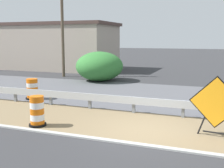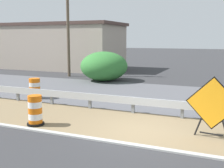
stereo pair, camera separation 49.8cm
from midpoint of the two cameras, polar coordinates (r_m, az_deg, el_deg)
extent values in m
plane|color=#333335|center=(9.91, 7.60, -9.56)|extent=(160.00, 160.00, 0.00)
cube|color=#7F6B4C|center=(10.48, 8.53, -8.51)|extent=(3.64, 120.00, 0.01)
cube|color=#56565B|center=(15.87, 13.74, -2.60)|extent=(7.71, 120.00, 0.00)
cube|color=#ADADA8|center=(8.73, 5.25, -12.11)|extent=(0.20, 120.00, 0.11)
cube|color=#ADB2B7|center=(11.56, 20.18, -4.48)|extent=(0.08, 45.57, 0.32)
cube|color=slate|center=(11.78, 15.10, -4.99)|extent=(0.12, 0.12, 0.70)
cube|color=slate|center=(12.22, 5.42, -4.20)|extent=(0.12, 0.12, 0.70)
cube|color=slate|center=(12.98, -3.34, -3.38)|extent=(0.12, 0.12, 0.70)
cube|color=slate|center=(14.00, -10.96, -2.60)|extent=(0.12, 0.12, 0.70)
cube|color=slate|center=(15.25, -17.43, -1.90)|extent=(0.12, 0.12, 0.70)
cube|color=black|center=(9.75, 22.79, -7.29)|extent=(0.09, 0.39, 1.06)
cube|color=black|center=(9.85, 18.72, -6.90)|extent=(0.09, 0.39, 1.06)
cube|color=black|center=(9.91, 20.61, -9.34)|extent=(0.12, 0.72, 0.04)
cube|color=orange|center=(9.63, 20.93, -3.64)|extent=(0.21, 1.62, 1.62)
cube|color=black|center=(9.65, 20.95, -3.62)|extent=(0.21, 1.71, 1.72)
cylinder|color=orange|center=(10.89, -13.76, -7.40)|extent=(0.50, 0.50, 0.22)
cylinder|color=white|center=(10.83, -13.81, -6.28)|extent=(0.50, 0.50, 0.22)
cylinder|color=orange|center=(10.77, -13.85, -5.14)|extent=(0.50, 0.50, 0.22)
cylinder|color=white|center=(10.72, -13.90, -3.99)|extent=(0.50, 0.50, 0.22)
cylinder|color=orange|center=(10.67, -13.94, -2.82)|extent=(0.50, 0.50, 0.22)
cylinder|color=black|center=(10.91, -13.75, -7.76)|extent=(0.63, 0.63, 0.08)
cylinder|color=orange|center=(15.66, -14.27, -2.39)|extent=(0.57, 0.57, 0.21)
cylinder|color=white|center=(15.62, -14.30, -1.62)|extent=(0.57, 0.57, 0.21)
cylinder|color=orange|center=(15.58, -14.33, -0.84)|extent=(0.57, 0.57, 0.21)
cylinder|color=white|center=(15.54, -14.36, -0.07)|extent=(0.57, 0.57, 0.21)
cylinder|color=orange|center=(15.51, -14.39, 0.72)|extent=(0.57, 0.57, 0.21)
cylinder|color=black|center=(15.67, -14.26, -2.63)|extent=(0.72, 0.72, 0.08)
cube|color=#AD9E8E|center=(30.36, -9.27, 7.22)|extent=(6.01, 11.84, 4.39)
cube|color=#4C3833|center=(30.38, -9.39, 11.64)|extent=(6.25, 12.31, 0.30)
cylinder|color=brown|center=(23.93, -8.19, 11.18)|extent=(0.24, 0.24, 8.09)
ellipsoid|color=#337533|center=(21.29, -0.94, 3.59)|extent=(3.52, 3.52, 2.19)
camera|label=1|loc=(0.25, -88.88, 0.18)|focal=45.67mm
camera|label=2|loc=(0.25, 91.12, -0.18)|focal=45.67mm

